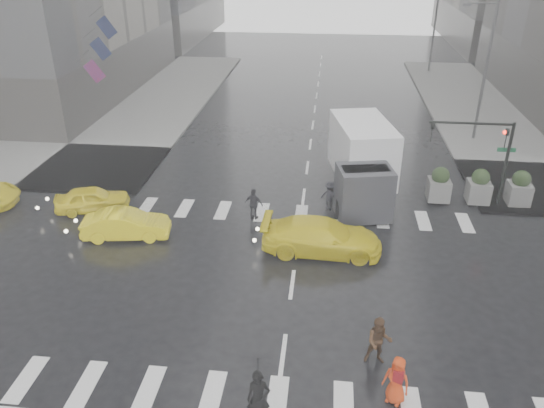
# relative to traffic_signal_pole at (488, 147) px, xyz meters

# --- Properties ---
(ground) EXTENTS (120.00, 120.00, 0.00)m
(ground) POSITION_rel_traffic_signal_pole_xyz_m (-9.01, -8.01, -3.22)
(ground) COLOR black
(ground) RESTS_ON ground
(sidewalk_nw) EXTENTS (35.00, 35.00, 0.15)m
(sidewalk_nw) POSITION_rel_traffic_signal_pole_xyz_m (-28.51, 9.49, -3.14)
(sidewalk_nw) COLOR slate
(sidewalk_nw) RESTS_ON ground
(road_markings) EXTENTS (18.00, 48.00, 0.01)m
(road_markings) POSITION_rel_traffic_signal_pole_xyz_m (-9.01, -8.01, -3.21)
(road_markings) COLOR silver
(road_markings) RESTS_ON ground
(traffic_signal_pole) EXTENTS (4.45, 0.42, 4.50)m
(traffic_signal_pole) POSITION_rel_traffic_signal_pole_xyz_m (0.00, 0.00, 0.00)
(traffic_signal_pole) COLOR black
(traffic_signal_pole) RESTS_ON ground
(street_lamp_near) EXTENTS (2.15, 0.22, 9.00)m
(street_lamp_near) POSITION_rel_traffic_signal_pole_xyz_m (1.86, 9.99, 1.73)
(street_lamp_near) COLOR #59595B
(street_lamp_near) RESTS_ON ground
(street_lamp_far) EXTENTS (2.15, 0.22, 9.00)m
(street_lamp_far) POSITION_rel_traffic_signal_pole_xyz_m (1.86, 29.99, 1.73)
(street_lamp_far) COLOR #59595B
(street_lamp_far) RESTS_ON ground
(planter_west) EXTENTS (1.10, 1.10, 1.80)m
(planter_west) POSITION_rel_traffic_signal_pole_xyz_m (-2.01, 0.19, -2.23)
(planter_west) COLOR slate
(planter_west) RESTS_ON ground
(planter_mid) EXTENTS (1.10, 1.10, 1.80)m
(planter_mid) POSITION_rel_traffic_signal_pole_xyz_m (-0.01, 0.19, -2.23)
(planter_mid) COLOR slate
(planter_mid) RESTS_ON ground
(planter_east) EXTENTS (1.10, 1.10, 1.80)m
(planter_east) POSITION_rel_traffic_signal_pole_xyz_m (1.99, 0.19, -2.23)
(planter_east) COLOR slate
(planter_east) RESTS_ON ground
(flag_cluster) EXTENTS (2.87, 3.06, 4.69)m
(flag_cluster) POSITION_rel_traffic_signal_pole_xyz_m (-24.09, 10.49, 2.42)
(flag_cluster) COLOR #59595B
(flag_cluster) RESTS_ON ground
(pedestrian_black) EXTENTS (1.09, 1.10, 2.43)m
(pedestrian_black) POSITION_rel_traffic_signal_pole_xyz_m (-9.45, -14.81, -1.65)
(pedestrian_black) COLOR black
(pedestrian_black) RESTS_ON ground
(pedestrian_brown) EXTENTS (0.85, 0.67, 1.75)m
(pedestrian_brown) POSITION_rel_traffic_signal_pole_xyz_m (-5.91, -12.01, -2.34)
(pedestrian_brown) COLOR #432A18
(pedestrian_brown) RESTS_ON ground
(pedestrian_orange) EXTENTS (0.95, 0.83, 1.64)m
(pedestrian_orange) POSITION_rel_traffic_signal_pole_xyz_m (-5.50, -13.59, -2.39)
(pedestrian_orange) COLOR red
(pedestrian_orange) RESTS_ON ground
(pedestrian_far_a) EXTENTS (1.07, 0.83, 1.62)m
(pedestrian_far_a) POSITION_rel_traffic_signal_pole_xyz_m (-11.30, -2.71, -2.41)
(pedestrian_far_a) COLOR black
(pedestrian_far_a) RESTS_ON ground
(pedestrian_far_b) EXTENTS (1.12, 0.91, 1.52)m
(pedestrian_far_b) POSITION_rel_traffic_signal_pole_xyz_m (-7.63, -1.29, -2.46)
(pedestrian_far_b) COLOR black
(pedestrian_far_b) RESTS_ON ground
(taxi_front) EXTENTS (3.92, 2.60, 1.24)m
(taxi_front) POSITION_rel_traffic_signal_pole_xyz_m (-19.56, -2.68, -2.60)
(taxi_front) COLOR yellow
(taxi_front) RESTS_ON ground
(taxi_mid) EXTENTS (4.12, 1.99, 1.30)m
(taxi_mid) POSITION_rel_traffic_signal_pole_xyz_m (-16.91, -5.10, -2.57)
(taxi_mid) COLOR yellow
(taxi_mid) RESTS_ON ground
(taxi_rear) EXTENTS (4.66, 2.19, 1.52)m
(taxi_rear) POSITION_rel_traffic_signal_pole_xyz_m (-7.92, -5.38, -2.46)
(taxi_rear) COLOR yellow
(taxi_rear) RESTS_ON ground
(box_truck) EXTENTS (2.65, 7.06, 3.75)m
(box_truck) POSITION_rel_traffic_signal_pole_xyz_m (-6.01, 0.57, -1.21)
(box_truck) COLOR white
(box_truck) RESTS_ON ground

